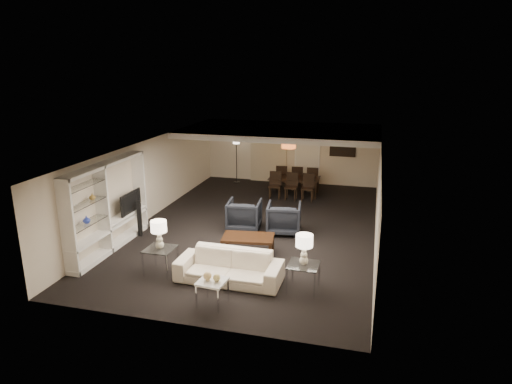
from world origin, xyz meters
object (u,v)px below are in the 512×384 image
at_px(vase_amber, 92,197).
at_px(floor_lamp, 236,160).
at_px(table_lamp_right, 304,250).
at_px(chair_nl, 275,186).
at_px(table_lamp_left, 159,235).
at_px(dining_table, 294,186).
at_px(vase_blue, 86,220).
at_px(television, 127,202).
at_px(coffee_table, 248,245).
at_px(side_table_right, 303,277).
at_px(chair_nm, 291,187).
at_px(sofa, 229,267).
at_px(armchair_right, 284,218).
at_px(chair_fm, 297,178).
at_px(floor_speaker, 139,219).
at_px(pendant_light, 289,145).
at_px(side_table_left, 161,260).
at_px(marble_table, 213,293).
at_px(chair_fl, 282,177).
at_px(chair_fr, 313,179).
at_px(chair_nr, 308,188).
at_px(armchair_left, 244,215).

distance_m(vase_amber, floor_lamp, 8.22).
relative_size(table_lamp_right, chair_nl, 0.70).
xyz_separation_m(table_lamp_left, dining_table, (1.90, 7.26, -0.63)).
xyz_separation_m(vase_blue, floor_lamp, (1.20, 8.42, -0.22)).
bearing_deg(television, vase_blue, 179.07).
bearing_deg(chair_nl, coffee_table, -90.63).
distance_m(side_table_right, chair_nm, 6.78).
height_order(coffee_table, floor_lamp, floor_lamp).
distance_m(sofa, floor_lamp, 8.79).
relative_size(armchair_right, chair_fm, 1.01).
distance_m(sofa, vase_blue, 3.71).
xyz_separation_m(dining_table, chair_nm, (0.00, -0.65, 0.16)).
bearing_deg(chair_fm, chair_nm, 82.83).
distance_m(sofa, table_lamp_left, 1.80).
height_order(side_table_right, floor_speaker, floor_speaker).
relative_size(pendant_light, dining_table, 0.28).
distance_m(vase_amber, chair_fm, 8.56).
xyz_separation_m(armchair_right, table_lamp_left, (-2.30, -3.30, 0.51)).
relative_size(vase_amber, floor_lamp, 0.09).
relative_size(armchair_right, floor_lamp, 0.53).
bearing_deg(floor_lamp, dining_table, -24.06).
height_order(side_table_left, floor_speaker, floor_speaker).
distance_m(table_lamp_right, marble_table, 2.14).
distance_m(vase_blue, dining_table, 8.23).
bearing_deg(sofa, table_lamp_left, -179.09).
relative_size(floor_speaker, chair_fm, 1.08).
relative_size(table_lamp_left, television, 0.67).
bearing_deg(chair_fl, floor_speaker, 58.95).
bearing_deg(sofa, pendant_light, 90.97).
relative_size(marble_table, floor_lamp, 0.29).
bearing_deg(chair_nm, pendant_light, 115.29).
height_order(marble_table, vase_blue, vase_blue).
distance_m(table_lamp_left, table_lamp_right, 3.40).
height_order(side_table_right, chair_fr, chair_fr).
relative_size(side_table_left, chair_nr, 0.68).
height_order(coffee_table, table_lamp_left, table_lamp_left).
height_order(armchair_left, chair_fm, chair_fm).
xyz_separation_m(armchair_left, chair_fr, (1.40, 4.61, 0.04)).
bearing_deg(marble_table, chair_nl, 93.00).
xyz_separation_m(sofa, chair_nm, (0.20, 6.61, 0.13)).
distance_m(chair_nl, chair_fl, 1.30).
height_order(armchair_left, vase_blue, vase_blue).
xyz_separation_m(side_table_left, chair_fl, (1.30, 7.91, 0.18)).
bearing_deg(table_lamp_left, marble_table, -32.91).
xyz_separation_m(television, dining_table, (3.78, 5.40, -0.72)).
height_order(side_table_right, chair_nr, chair_nr).
bearing_deg(coffee_table, side_table_right, -43.26).
bearing_deg(pendant_light, sofa, -89.94).
bearing_deg(vase_blue, floor_lamp, 81.89).
bearing_deg(dining_table, armchair_left, -103.19).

